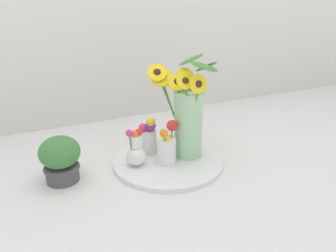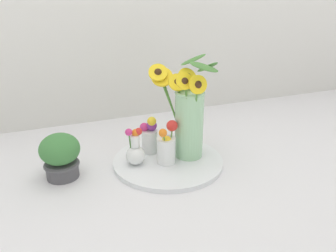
# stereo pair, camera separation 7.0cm
# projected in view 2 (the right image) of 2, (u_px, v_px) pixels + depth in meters

# --- Properties ---
(ground_plane) EXTENTS (6.00, 6.00, 0.00)m
(ground_plane) POSITION_uv_depth(u_px,v_px,m) (173.00, 165.00, 1.28)
(ground_plane) COLOR silver
(serving_tray) EXTENTS (0.43, 0.43, 0.02)m
(serving_tray) POSITION_uv_depth(u_px,v_px,m) (168.00, 161.00, 1.29)
(serving_tray) COLOR silver
(serving_tray) RESTS_ON ground_plane
(mason_jar_sunflowers) EXTENTS (0.25, 0.23, 0.40)m
(mason_jar_sunflowers) POSITION_uv_depth(u_px,v_px,m) (188.00, 115.00, 1.26)
(mason_jar_sunflowers) COLOR #99CC9E
(mason_jar_sunflowers) RESTS_ON serving_tray
(vase_small_center) EXTENTS (0.09, 0.07, 0.17)m
(vase_small_center) POSITION_uv_depth(u_px,v_px,m) (167.00, 146.00, 1.24)
(vase_small_center) COLOR white
(vase_small_center) RESTS_ON serving_tray
(vase_bulb_right) EXTENTS (0.07, 0.07, 0.15)m
(vase_bulb_right) POSITION_uv_depth(u_px,v_px,m) (135.00, 151.00, 1.23)
(vase_bulb_right) COLOR white
(vase_bulb_right) RESTS_ON serving_tray
(vase_small_back) EXTENTS (0.07, 0.06, 0.16)m
(vase_small_back) POSITION_uv_depth(u_px,v_px,m) (150.00, 136.00, 1.32)
(vase_small_back) COLOR white
(vase_small_back) RESTS_ON serving_tray
(potted_plant) EXTENTS (0.14, 0.14, 0.17)m
(potted_plant) POSITION_uv_depth(u_px,v_px,m) (60.00, 155.00, 1.16)
(potted_plant) COLOR #4C4C51
(potted_plant) RESTS_ON ground_plane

